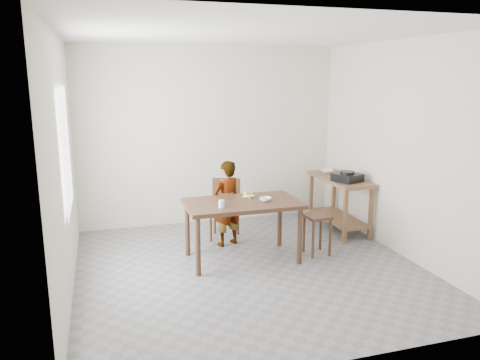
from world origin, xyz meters
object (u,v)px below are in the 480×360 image
object	(u,v)px
prep_counter	(339,204)
dining_chair	(225,210)
child	(227,203)
stool	(317,235)
dining_table	(242,231)

from	to	relation	value
prep_counter	dining_chair	size ratio (longest dim) A/B	1.45
child	stool	xyz separation A→B (m)	(1.02, -0.67, -0.32)
dining_table	prep_counter	xyz separation A→B (m)	(1.72, 0.70, 0.03)
stool	prep_counter	bearing A→B (deg)	47.15
prep_counter	stool	size ratio (longest dim) A/B	2.29
child	dining_chair	bearing A→B (deg)	-121.52
dining_table	prep_counter	distance (m)	1.86
child	dining_table	bearing A→B (deg)	72.22
prep_counter	dining_table	bearing A→B (deg)	-157.85
dining_chair	child	bearing A→B (deg)	-75.92
child	prep_counter	bearing A→B (deg)	161.92
dining_table	dining_chair	xyz separation A→B (m)	(-0.00, 0.84, 0.04)
dining_chair	stool	size ratio (longest dim) A/B	1.58
child	stool	distance (m)	1.26
prep_counter	stool	xyz separation A→B (m)	(-0.75, -0.81, -0.14)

